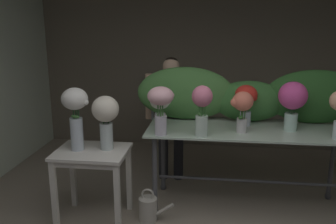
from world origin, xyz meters
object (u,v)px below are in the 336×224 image
object	(u,v)px
vase_fuchsia_snapdragons	(293,100)
vase_white_roses_tall	(75,111)
vase_rosy_roses	(202,106)
florist	(171,106)
vase_cream_lisianthus_tall	(106,116)
side_table_white	(92,161)
vase_ivory_tulips	(160,106)
watering_can	(148,209)
vase_blush_ranunculus	(160,103)
vase_scarlet_hydrangea	(246,100)
vase_coral_carnations	(242,106)
display_table_glass	(249,142)

from	to	relation	value
vase_fuchsia_snapdragons	vase_white_roses_tall	bearing A→B (deg)	-168.74
vase_rosy_roses	florist	bearing A→B (deg)	113.12
vase_fuchsia_snapdragons	vase_cream_lisianthus_tall	bearing A→B (deg)	-168.68
side_table_white	vase_ivory_tulips	size ratio (longest dim) A/B	2.11
vase_ivory_tulips	watering_can	size ratio (longest dim) A/B	0.98
vase_blush_ranunculus	watering_can	bearing A→B (deg)	-145.26
florist	vase_scarlet_hydrangea	world-z (taller)	florist
florist	vase_fuchsia_snapdragons	xyz separation A→B (m)	(1.27, -0.64, 0.25)
vase_white_roses_tall	vase_cream_lisianthus_tall	world-z (taller)	vase_white_roses_tall
vase_blush_ranunculus	watering_can	distance (m)	1.07
vase_blush_ranunculus	florist	bearing A→B (deg)	90.76
side_table_white	vase_cream_lisianthus_tall	distance (m)	0.46
florist	vase_coral_carnations	bearing A→B (deg)	-44.83
vase_coral_carnations	vase_scarlet_hydrangea	xyz separation A→B (m)	(0.06, 0.26, 0.01)
side_table_white	vase_blush_ranunculus	bearing A→B (deg)	9.43
side_table_white	vase_cream_lisianthus_tall	xyz separation A→B (m)	(0.14, 0.05, 0.44)
display_table_glass	watering_can	world-z (taller)	display_table_glass
vase_ivory_tulips	vase_white_roses_tall	distance (m)	0.85
vase_rosy_roses	vase_white_roses_tall	world-z (taller)	vase_rosy_roses
vase_fuchsia_snapdragons	vase_cream_lisianthus_tall	size ratio (longest dim) A/B	0.93
florist	vase_ivory_tulips	xyz separation A→B (m)	(-0.03, -0.67, 0.15)
side_table_white	vase_fuchsia_snapdragons	distance (m)	2.04
vase_scarlet_hydrangea	florist	bearing A→B (deg)	148.42
vase_fuchsia_snapdragons	vase_scarlet_hydrangea	xyz separation A→B (m)	(-0.43, 0.13, -0.04)
vase_scarlet_hydrangea	watering_can	size ratio (longest dim) A/B	1.20
vase_rosy_roses	vase_cream_lisianthus_tall	size ratio (longest dim) A/B	0.92
vase_cream_lisianthus_tall	watering_can	xyz separation A→B (m)	(0.40, -0.02, -0.93)
vase_rosy_roses	vase_blush_ranunculus	size ratio (longest dim) A/B	1.04
vase_coral_carnations	side_table_white	bearing A→B (deg)	-168.98
display_table_glass	watering_can	distance (m)	1.22
side_table_white	vase_rosy_roses	xyz separation A→B (m)	(1.04, 0.12, 0.55)
vase_coral_carnations	vase_blush_ranunculus	world-z (taller)	vase_blush_ranunculus
vase_coral_carnations	vase_white_roses_tall	size ratio (longest dim) A/B	0.67
vase_ivory_tulips	vase_cream_lisianthus_tall	size ratio (longest dim) A/B	0.66
vase_blush_ranunculus	vase_rosy_roses	bearing A→B (deg)	0.99
vase_fuchsia_snapdragons	vase_blush_ranunculus	xyz separation A→B (m)	(-1.26, -0.30, -0.00)
side_table_white	vase_coral_carnations	distance (m)	1.54
vase_coral_carnations	florist	bearing A→B (deg)	135.17
vase_fuchsia_snapdragons	vase_ivory_tulips	world-z (taller)	vase_fuchsia_snapdragons
vase_fuchsia_snapdragons	vase_ivory_tulips	size ratio (longest dim) A/B	1.42
florist	watering_can	world-z (taller)	florist
display_table_glass	vase_ivory_tulips	world-z (taller)	vase_ivory_tulips
vase_scarlet_hydrangea	vase_white_roses_tall	world-z (taller)	vase_white_roses_tall
vase_cream_lisianthus_tall	display_table_glass	bearing A→B (deg)	15.06
vase_white_roses_tall	watering_can	xyz separation A→B (m)	(0.68, 0.03, -0.99)
vase_rosy_roses	vase_ivory_tulips	bearing A→B (deg)	147.85
vase_blush_ranunculus	vase_fuchsia_snapdragons	bearing A→B (deg)	13.46
watering_can	vase_ivory_tulips	bearing A→B (deg)	78.65
vase_fuchsia_snapdragons	vase_scarlet_hydrangea	bearing A→B (deg)	163.54
florist	vase_white_roses_tall	world-z (taller)	florist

